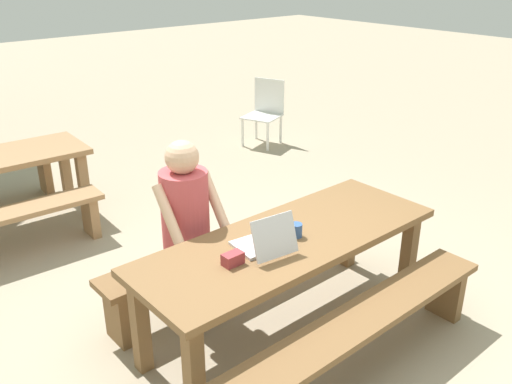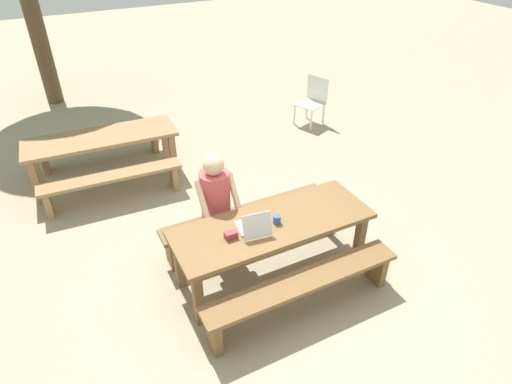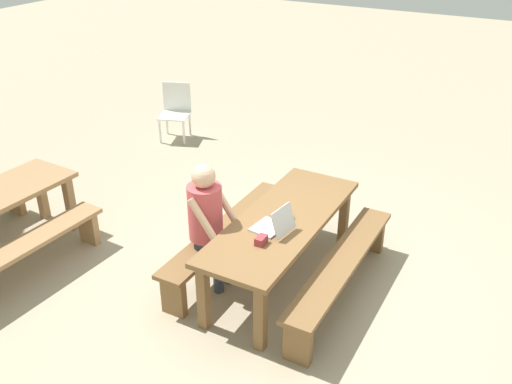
{
  "view_description": "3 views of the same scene",
  "coord_description": "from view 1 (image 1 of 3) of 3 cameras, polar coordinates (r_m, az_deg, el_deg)",
  "views": [
    {
      "loc": [
        -2.2,
        -2.23,
        2.39
      ],
      "look_at": [
        -0.07,
        0.25,
        0.96
      ],
      "focal_mm": 38.47,
      "sensor_mm": 36.0,
      "label": 1
    },
    {
      "loc": [
        -1.78,
        -3.1,
        3.51
      ],
      "look_at": [
        -0.07,
        0.25,
        0.96
      ],
      "focal_mm": 30.6,
      "sensor_mm": 36.0,
      "label": 2
    },
    {
      "loc": [
        -4.19,
        -2.02,
        3.46
      ],
      "look_at": [
        -0.07,
        0.25,
        0.96
      ],
      "focal_mm": 39.67,
      "sensor_mm": 36.0,
      "label": 3
    }
  ],
  "objects": [
    {
      "name": "ground_plane",
      "position": [
        3.94,
        3.23,
        -13.81
      ],
      "size": [
        30.0,
        30.0,
        0.0
      ],
      "primitive_type": "plane",
      "color": "tan"
    },
    {
      "name": "picnic_table_front",
      "position": [
        3.6,
        3.45,
        -6.02
      ],
      "size": [
        2.13,
        0.77,
        0.71
      ],
      "color": "brown",
      "rests_on": "ground"
    },
    {
      "name": "bench_near",
      "position": [
        3.41,
        10.86,
        -13.87
      ],
      "size": [
        2.1,
        0.3,
        0.44
      ],
      "color": "brown",
      "rests_on": "ground"
    },
    {
      "name": "bench_far",
      "position": [
        4.15,
        -2.67,
        -6.04
      ],
      "size": [
        2.1,
        0.3,
        0.44
      ],
      "color": "brown",
      "rests_on": "ground"
    },
    {
      "name": "laptop",
      "position": [
        3.36,
        0.96,
        -5.18
      ],
      "size": [
        0.34,
        0.37,
        0.26
      ],
      "rotation": [
        0.0,
        0.0,
        3.02
      ],
      "color": "silver",
      "rests_on": "picnic_table_front"
    },
    {
      "name": "small_pouch",
      "position": [
        3.23,
        -2.43,
        -6.96
      ],
      "size": [
        0.12,
        0.08,
        0.07
      ],
      "color": "#993338",
      "rests_on": "picnic_table_front"
    },
    {
      "name": "coffee_mug",
      "position": [
        3.54,
        4.18,
        -3.99
      ],
      "size": [
        0.08,
        0.08,
        0.09
      ],
      "color": "#335693",
      "rests_on": "picnic_table_front"
    },
    {
      "name": "person_seated",
      "position": [
        3.74,
        -7.11,
        -2.5
      ],
      "size": [
        0.44,
        0.42,
        1.29
      ],
      "color": "#333847",
      "rests_on": "ground"
    },
    {
      "name": "plastic_chair",
      "position": [
        7.44,
        0.93,
        8.43
      ],
      "size": [
        0.57,
        0.57,
        0.86
      ],
      "rotation": [
        0.0,
        0.0,
        5.07
      ],
      "color": "white",
      "rests_on": "ground"
    }
  ]
}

